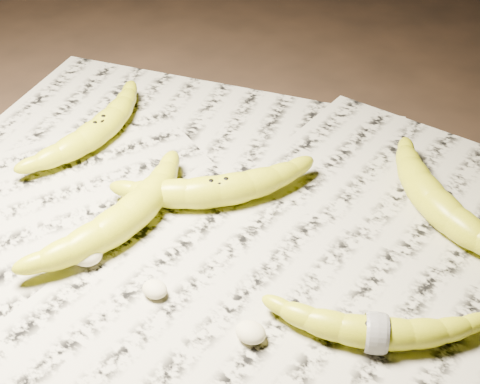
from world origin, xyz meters
The scene contains 11 objects.
ground centered at (0.00, 0.00, 0.00)m, with size 3.00×3.00×0.00m, color black.
newspaper_patch centered at (0.01, 0.00, 0.00)m, with size 0.90×0.70×0.01m, color #B1AE98.
banana_left_a centered at (-0.26, 0.06, 0.03)m, with size 0.21×0.06×0.04m, color yellow, non-canonical shape.
banana_left_b centered at (-0.11, -0.07, 0.03)m, with size 0.21×0.07×0.04m, color yellow, non-canonical shape.
banana_center centered at (-0.05, 0.03, 0.03)m, with size 0.21×0.06×0.04m, color yellow, non-canonical shape.
banana_taped centered at (0.19, -0.06, 0.02)m, with size 0.19×0.05×0.03m, color yellow, non-canonical shape.
banana_upper_a centered at (0.17, 0.15, 0.03)m, with size 0.21×0.07×0.04m, color yellow, non-canonical shape.
measuring_tape centered at (0.19, -0.06, 0.02)m, with size 0.04×0.04×0.00m, color white.
flesh_chunk_a centered at (-0.11, -0.13, 0.02)m, with size 0.04×0.03×0.02m, color beige.
flesh_chunk_b centered at (-0.02, -0.12, 0.02)m, with size 0.03×0.02×0.02m, color beige.
flesh_chunk_c centered at (0.09, -0.12, 0.02)m, with size 0.03×0.03×0.02m, color beige.
Camera 1 is at (0.31, -0.47, 0.51)m, focal length 50.00 mm.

